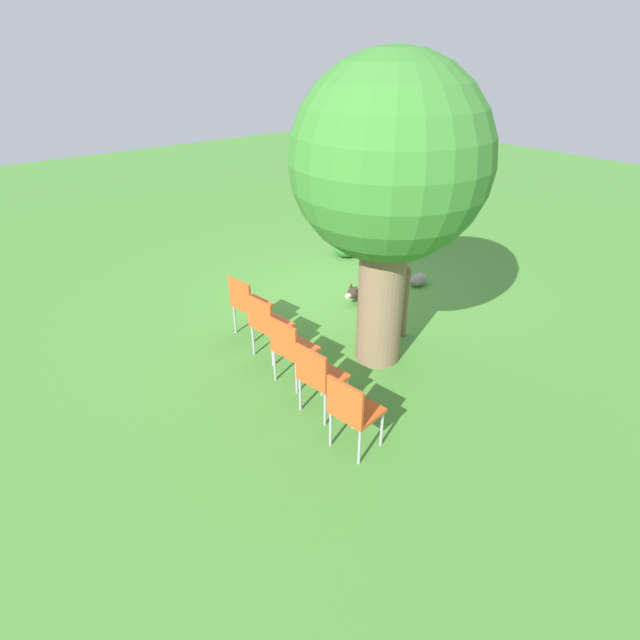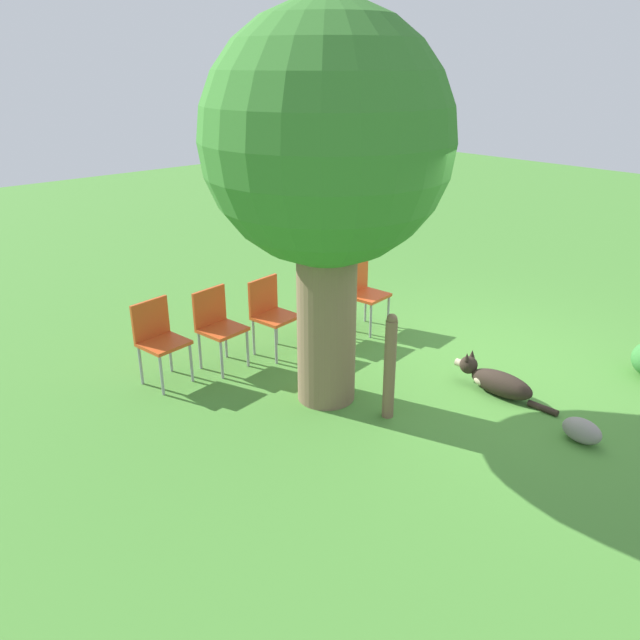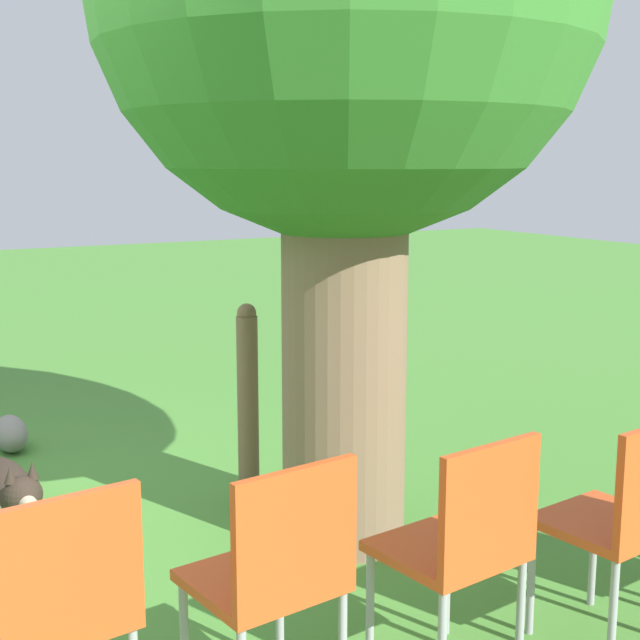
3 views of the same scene
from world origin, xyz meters
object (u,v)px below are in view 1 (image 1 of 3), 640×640
Objects in this scene: oak_tree at (389,169)px; fence_post at (404,302)px; red_chair_3 at (319,375)px; red_chair_0 at (247,302)px; red_chair_2 at (291,346)px; red_chair_4 at (352,409)px; dog at (367,291)px; red_chair_1 at (267,323)px.

oak_tree is 3.45× the size of fence_post.
oak_tree reaches higher than red_chair_3.
red_chair_0 and red_chair_2 have the same top height.
fence_post reaches higher than red_chair_3.
red_chair_3 is at bearing 73.07° from red_chair_4.
fence_post is at bearing -164.65° from oak_tree.
oak_tree reaches higher than red_chair_0.
dog is at bearing 35.79° from red_chair_4.
fence_post is 2.45m from red_chair_4.
red_chair_2 is at bearing -106.93° from red_chair_1.
red_chair_2 is at bearing 73.07° from red_chair_4.
red_chair_4 is at bearing -106.93° from red_chair_2.
red_chair_0 is 1.33m from red_chair_2.
fence_post is 1.20× the size of red_chair_0.
dog is at bearing 3.55° from red_chair_1.
red_chair_1 reaches higher than dog.
oak_tree is at bearing 47.03° from dog.
red_chair_0 is (1.01, -1.56, -1.94)m from oak_tree.
dog is (-1.10, -1.35, -2.33)m from oak_tree.
red_chair_3 is (2.43, 1.75, 0.39)m from dog.
oak_tree is 2.91m from dog.
dog is 2.30m from red_chair_1.
red_chair_2 is at bearing -2.04° from fence_post.
red_chair_3 is (2.00, 0.59, -0.01)m from fence_post.
red_chair_3 is at bearing -106.93° from red_chair_2.
fence_post reaches higher than dog.
dog is 1.31× the size of red_chair_0.
red_chair_2 is 1.00× the size of red_chair_3.
red_chair_4 is at bearing -106.93° from red_chair_3.
fence_post reaches higher than red_chair_0.
red_chair_2 is (1.22, -0.25, -1.94)m from oak_tree.
red_chair_4 is (0.11, 0.66, 0.00)m from red_chair_3.
oak_tree reaches higher than red_chair_4.
fence_post is at bearing -47.00° from red_chair_0.
red_chair_0 is at bearing -57.20° from oak_tree.
fence_post is 2.18m from red_chair_0.
fence_post is 1.20× the size of red_chair_4.
red_chair_0 and red_chair_3 have the same top height.
oak_tree is 4.13× the size of red_chair_2.
oak_tree is 3.16× the size of dog.
oak_tree reaches higher than dog.
red_chair_4 is (2.54, 2.41, 0.39)m from dog.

